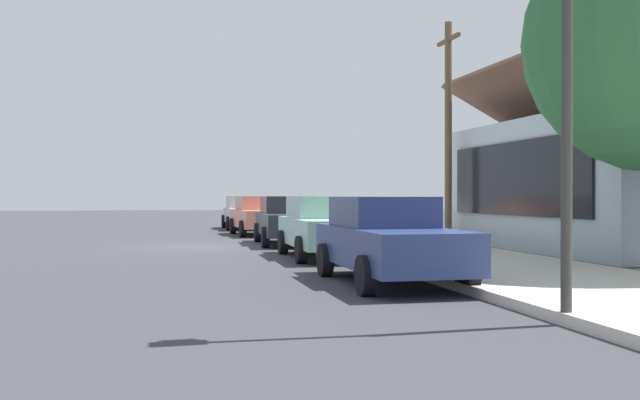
{
  "coord_description": "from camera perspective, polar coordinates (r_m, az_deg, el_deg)",
  "views": [
    {
      "loc": [
        23.34,
        -1.33,
        1.61
      ],
      "look_at": [
        -0.54,
        3.86,
        1.47
      ],
      "focal_mm": 41.13,
      "sensor_mm": 36.0,
      "label": 1
    }
  ],
  "objects": [
    {
      "name": "utility_pole_wooden",
      "position": [
        25.33,
        9.95,
        5.59
      ],
      "size": [
        1.8,
        0.24,
        7.5
      ],
      "color": "brown",
      "rests_on": "ground"
    },
    {
      "name": "sidewalk_curb",
      "position": [
        24.4,
        4.27,
        -3.26
      ],
      "size": [
        60.0,
        4.2,
        0.16
      ],
      "primitive_type": "cube",
      "color": "beige",
      "rests_on": "ground"
    },
    {
      "name": "car_navy",
      "position": [
        13.52,
        5.3,
        -3.03
      ],
      "size": [
        4.71,
        1.98,
        1.59
      ],
      "rotation": [
        0.0,
        0.0,
        0.0
      ],
      "color": "navy",
      "rests_on": "ground"
    },
    {
      "name": "car_coral",
      "position": [
        30.04,
        -4.7,
        -1.18
      ],
      "size": [
        4.58,
        2.23,
        1.59
      ],
      "rotation": [
        0.0,
        0.0,
        0.04
      ],
      "color": "#EA8C75",
      "rests_on": "ground"
    },
    {
      "name": "traffic_light_main",
      "position": [
        9.31,
        12.89,
        12.0
      ],
      "size": [
        0.37,
        2.79,
        5.2
      ],
      "color": "#383833",
      "rests_on": "ground"
    },
    {
      "name": "storefront_building",
      "position": [
        23.79,
        21.77,
        1.41
      ],
      "size": [
        10.76,
        6.73,
        5.69
      ],
      "color": "#ADBCC6",
      "rests_on": "ground"
    },
    {
      "name": "car_charcoal",
      "position": [
        24.27,
        -2.53,
        -1.54
      ],
      "size": [
        4.86,
        2.16,
        1.59
      ],
      "rotation": [
        0.0,
        0.0,
        -0.05
      ],
      "color": "#2D3035",
      "rests_on": "ground"
    },
    {
      "name": "car_seafoam",
      "position": [
        19.01,
        0.45,
        -2.05
      ],
      "size": [
        4.7,
        2.13,
        1.59
      ],
      "rotation": [
        0.0,
        0.0,
        -0.02
      ],
      "color": "#9ED1BC",
      "rests_on": "ground"
    },
    {
      "name": "fire_hydrant_red",
      "position": [
        25.36,
        0.35,
        -2.18
      ],
      "size": [
        0.22,
        0.22,
        0.71
      ],
      "color": "red",
      "rests_on": "sidewalk_curb"
    },
    {
      "name": "car_silver",
      "position": [
        35.61,
        -5.88,
        -0.94
      ],
      "size": [
        4.84,
        2.06,
        1.59
      ],
      "rotation": [
        0.0,
        0.0,
        -0.01
      ],
      "color": "silver",
      "rests_on": "ground"
    },
    {
      "name": "ground_plane",
      "position": [
        23.44,
        -8.99,
        -3.6
      ],
      "size": [
        120.0,
        120.0,
        0.0
      ],
      "primitive_type": "plane",
      "color": "#38383D"
    }
  ]
}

